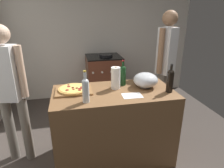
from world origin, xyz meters
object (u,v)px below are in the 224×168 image
object	(u,v)px
paper_towel_roll	(115,78)
person_in_red	(166,63)
stove	(104,79)
mixing_bowl	(146,80)
person_in_stripes	(10,89)
wine_bottle_dark	(86,89)
pizza	(74,89)
wine_bottle_clear	(123,74)
wine_bottle_amber	(170,80)

from	to	relation	value
paper_towel_roll	person_in_red	xyz separation A→B (m)	(0.87, 0.50, 0.01)
paper_towel_roll	stove	bearing A→B (deg)	85.25
mixing_bowl	person_in_stripes	distance (m)	1.52
wine_bottle_dark	stove	bearing A→B (deg)	75.27
pizza	wine_bottle_dark	bearing A→B (deg)	-69.61
pizza	stove	size ratio (longest dim) A/B	0.35
mixing_bowl	paper_towel_roll	world-z (taller)	paper_towel_roll
mixing_bowl	wine_bottle_dark	world-z (taller)	wine_bottle_dark
wine_bottle_clear	wine_bottle_amber	world-z (taller)	wine_bottle_amber
wine_bottle_dark	wine_bottle_clear	xyz separation A→B (m)	(0.47, 0.39, -0.00)
wine_bottle_clear	person_in_stripes	distance (m)	1.28
wine_bottle_clear	person_in_red	xyz separation A→B (m)	(0.76, 0.41, 0.00)
wine_bottle_amber	person_in_red	size ratio (longest dim) A/B	0.18
person_in_stripes	person_in_red	distance (m)	2.07
paper_towel_roll	person_in_stripes	world-z (taller)	person_in_stripes
pizza	stove	xyz separation A→B (m)	(0.61, 1.57, -0.46)
stove	mixing_bowl	bearing A→B (deg)	-82.08
paper_towel_roll	person_in_red	distance (m)	1.01
stove	person_in_stripes	size ratio (longest dim) A/B	0.60
mixing_bowl	wine_bottle_dark	xyz separation A→B (m)	(-0.72, -0.26, 0.05)
paper_towel_roll	stove	size ratio (longest dim) A/B	0.27
pizza	person_in_red	world-z (taller)	person_in_red
wine_bottle_clear	person_in_red	size ratio (longest dim) A/B	0.18
pizza	person_in_red	distance (m)	1.44
wine_bottle_dark	person_in_stripes	world-z (taller)	person_in_stripes
paper_towel_roll	stove	xyz separation A→B (m)	(0.13, 1.58, -0.55)
wine_bottle_clear	stove	xyz separation A→B (m)	(0.02, 1.49, -0.56)
wine_bottle_dark	wine_bottle_clear	distance (m)	0.61
pizza	person_in_stripes	xyz separation A→B (m)	(-0.68, 0.12, 0.01)
mixing_bowl	person_in_red	distance (m)	0.74
person_in_stripes	paper_towel_roll	bearing A→B (deg)	-6.70
person_in_stripes	stove	bearing A→B (deg)	48.22
wine_bottle_clear	mixing_bowl	bearing A→B (deg)	-27.20
paper_towel_roll	pizza	bearing A→B (deg)	178.62
pizza	paper_towel_roll	world-z (taller)	paper_towel_roll
wine_bottle_amber	person_in_red	xyz separation A→B (m)	(0.31, 0.73, -0.01)
person_in_stripes	wine_bottle_clear	bearing A→B (deg)	-1.91
mixing_bowl	person_in_stripes	world-z (taller)	person_in_stripes
pizza	wine_bottle_dark	size ratio (longest dim) A/B	1.05
wine_bottle_dark	stove	size ratio (longest dim) A/B	0.33
stove	wine_bottle_clear	bearing A→B (deg)	-90.69
pizza	paper_towel_roll	size ratio (longest dim) A/B	1.32
paper_towel_roll	person_in_red	bearing A→B (deg)	30.03
paper_towel_roll	wine_bottle_amber	world-z (taller)	wine_bottle_amber
paper_towel_roll	person_in_stripes	bearing A→B (deg)	173.30
mixing_bowl	wine_bottle_amber	distance (m)	0.29
stove	person_in_red	xyz separation A→B (m)	(0.74, -1.08, 0.56)
person_in_stripes	person_in_red	size ratio (longest dim) A/B	0.92
paper_towel_roll	wine_bottle_clear	distance (m)	0.15
paper_towel_roll	stove	world-z (taller)	paper_towel_roll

